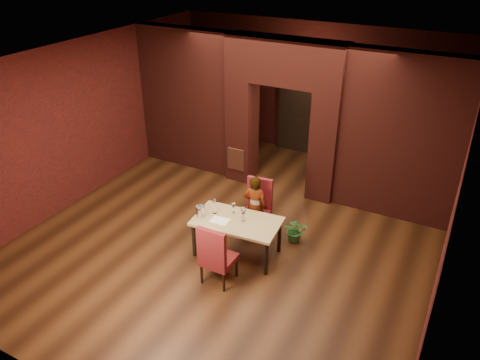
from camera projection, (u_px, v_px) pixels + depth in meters
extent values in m
plane|color=#402210|center=(237.00, 231.00, 8.81)|extent=(8.00, 8.00, 0.00)
cube|color=silver|center=(237.00, 61.00, 7.30)|extent=(7.00, 8.00, 0.04)
cube|color=maroon|center=(316.00, 91.00, 11.17)|extent=(7.00, 0.04, 3.20)
cube|color=maroon|center=(59.00, 295.00, 4.94)|extent=(7.00, 0.04, 3.20)
cube|color=maroon|center=(86.00, 120.00, 9.50)|extent=(0.04, 8.00, 3.20)
cube|color=maroon|center=(455.00, 203.00, 6.61)|extent=(0.04, 8.00, 3.20)
cube|color=maroon|center=(242.00, 129.00, 10.22)|extent=(0.55, 0.55, 2.30)
cube|color=maroon|center=(325.00, 146.00, 9.43)|extent=(0.55, 0.55, 2.30)
cube|color=maroon|center=(286.00, 61.00, 9.07)|extent=(2.45, 0.55, 0.90)
cube|color=maroon|center=(187.00, 100.00, 10.59)|extent=(2.28, 0.35, 3.20)
cube|color=maroon|center=(401.00, 139.00, 8.64)|extent=(2.28, 0.35, 3.20)
cube|color=#A74D30|center=(236.00, 159.00, 10.27)|extent=(0.40, 0.03, 0.50)
cube|color=black|center=(298.00, 111.00, 11.55)|extent=(0.90, 0.08, 2.10)
cube|color=black|center=(298.00, 111.00, 11.52)|extent=(1.02, 0.04, 2.22)
cube|color=#A18856|center=(237.00, 237.00, 8.04)|extent=(1.53, 0.95, 0.69)
cube|color=maroon|center=(256.00, 208.00, 8.52)|extent=(0.53, 0.53, 1.05)
cube|color=maroon|center=(219.00, 253.00, 7.34)|extent=(0.49, 0.49, 1.07)
imported|color=silver|center=(255.00, 206.00, 8.43)|extent=(0.48, 0.34, 1.21)
cube|color=white|center=(220.00, 220.00, 7.87)|extent=(0.31, 0.23, 0.00)
cylinder|color=#B3B2BA|center=(200.00, 211.00, 7.95)|extent=(0.16, 0.16, 0.19)
cylinder|color=white|center=(215.00, 206.00, 8.01)|extent=(0.07, 0.07, 0.28)
imported|color=#2E6B2A|center=(296.00, 230.00, 8.42)|extent=(0.51, 0.48, 0.46)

